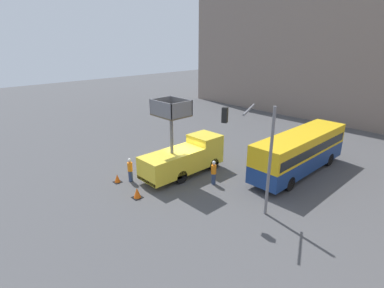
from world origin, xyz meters
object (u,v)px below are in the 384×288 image
(traffic_light_pole, at_px, (255,143))
(traffic_cone_mid_road, at_px, (117,179))
(utility_truck, at_px, (185,156))
(city_bus, at_px, (300,150))
(road_worker_directing, at_px, (214,173))
(traffic_cone_near_truck, at_px, (137,193))
(road_worker_near_truck, at_px, (130,170))

(traffic_light_pole, xyz_separation_m, traffic_cone_mid_road, (-9.17, -4.03, -4.17))
(utility_truck, relative_size, city_bus, 0.67)
(utility_truck, bearing_deg, traffic_light_pole, -5.30)
(city_bus, relative_size, road_worker_directing, 5.68)
(city_bus, distance_m, road_worker_directing, 7.25)
(utility_truck, distance_m, traffic_cone_near_truck, 5.06)
(utility_truck, xyz_separation_m, city_bus, (6.02, 6.77, 0.40))
(utility_truck, bearing_deg, road_worker_near_truck, -115.35)
(utility_truck, relative_size, road_worker_near_truck, 3.77)
(utility_truck, bearing_deg, city_bus, 48.35)
(road_worker_near_truck, distance_m, traffic_cone_mid_road, 1.17)
(traffic_light_pole, bearing_deg, utility_truck, 174.70)
(traffic_light_pole, distance_m, traffic_cone_near_truck, 8.56)
(road_worker_directing, bearing_deg, utility_truck, -173.42)
(traffic_cone_near_truck, height_order, traffic_cone_mid_road, traffic_cone_near_truck)
(utility_truck, height_order, traffic_cone_mid_road, utility_truck)
(traffic_cone_near_truck, bearing_deg, road_worker_directing, 67.88)
(road_worker_directing, height_order, traffic_cone_mid_road, road_worker_directing)
(road_worker_near_truck, xyz_separation_m, traffic_cone_mid_road, (-0.54, -0.82, -0.63))
(utility_truck, height_order, road_worker_directing, utility_truck)
(traffic_light_pole, height_order, road_worker_directing, traffic_light_pole)
(road_worker_directing, bearing_deg, road_worker_near_truck, -138.48)
(road_worker_near_truck, height_order, road_worker_directing, road_worker_near_truck)
(utility_truck, xyz_separation_m, traffic_cone_near_truck, (0.63, -4.88, -1.18))
(city_bus, relative_size, road_worker_near_truck, 5.64)
(traffic_cone_near_truck, relative_size, traffic_cone_mid_road, 1.15)
(utility_truck, distance_m, road_worker_near_truck, 4.29)
(traffic_light_pole, relative_size, road_worker_directing, 3.65)
(road_worker_near_truck, bearing_deg, traffic_light_pole, 98.02)
(road_worker_directing, relative_size, traffic_cone_near_truck, 2.53)
(traffic_light_pole, bearing_deg, traffic_cone_mid_road, -156.28)
(utility_truck, bearing_deg, traffic_cone_near_truck, -82.70)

